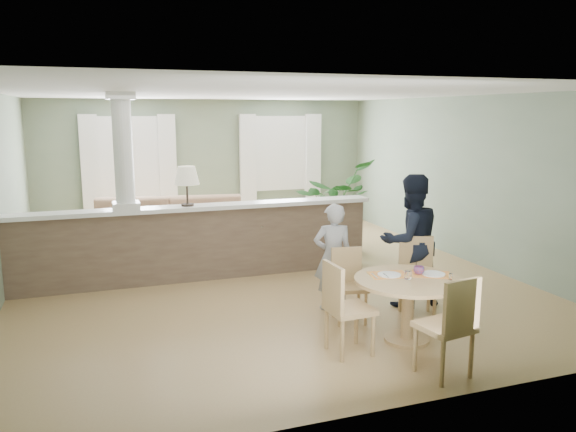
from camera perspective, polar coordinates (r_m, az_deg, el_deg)
name	(u,v)px	position (r m, az deg, el deg)	size (l,w,h in m)	color
ground	(262,277)	(8.47, -2.63, -6.22)	(8.00, 8.00, 0.00)	tan
room_shell	(248,153)	(8.73, -4.10, 6.38)	(7.02, 8.02, 2.71)	gray
pony_wall	(193,233)	(8.27, -9.63, -1.71)	(5.32, 0.38, 2.70)	#735E4A
sofa	(169,228)	(9.80, -12.00, -1.20)	(3.33, 1.30, 0.97)	#987553
houseplant	(335,205)	(10.05, 4.77, 1.10)	(1.44, 1.25, 1.60)	#296127
dining_table	(409,291)	(6.16, 12.15, -7.48)	(1.15, 1.15, 0.79)	tan
chair_far_boy	(348,281)	(6.71, 6.14, -6.57)	(0.45, 0.45, 0.85)	tan
chair_far_man	(417,273)	(6.98, 12.96, -5.63)	(0.56, 0.56, 0.95)	tan
chair_near	(451,323)	(5.42, 16.20, -10.37)	(0.51, 0.51, 0.98)	tan
chair_side	(343,304)	(5.74, 5.64, -8.91)	(0.45, 0.45, 0.96)	tan
child_person	(333,257)	(6.98, 4.59, -4.16)	(0.49, 0.32, 1.34)	#9E9EA3
man_person	(410,241)	(7.22, 12.30, -2.47)	(0.82, 0.64, 1.68)	black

